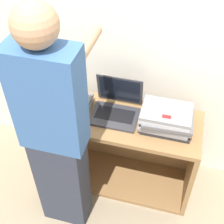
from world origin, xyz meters
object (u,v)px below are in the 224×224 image
(laptop_stack_left, at_px, (67,104))
(laptop_stack_right, at_px, (167,119))
(person, at_px, (56,136))
(laptop_open, at_px, (116,108))

(laptop_stack_left, xyz_separation_m, laptop_stack_right, (0.76, 0.00, 0.04))
(person, bearing_deg, laptop_open, 60.38)
(laptop_open, xyz_separation_m, laptop_stack_right, (0.38, -0.05, 0.02))
(laptop_stack_left, bearing_deg, person, -76.08)
(person, bearing_deg, laptop_stack_left, 103.92)
(laptop_stack_right, relative_size, person, 0.21)
(laptop_stack_left, xyz_separation_m, person, (0.11, -0.43, 0.13))
(laptop_open, height_order, laptop_stack_left, laptop_open)
(laptop_stack_left, distance_m, laptop_stack_right, 0.76)
(laptop_stack_right, bearing_deg, laptop_stack_left, -179.98)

